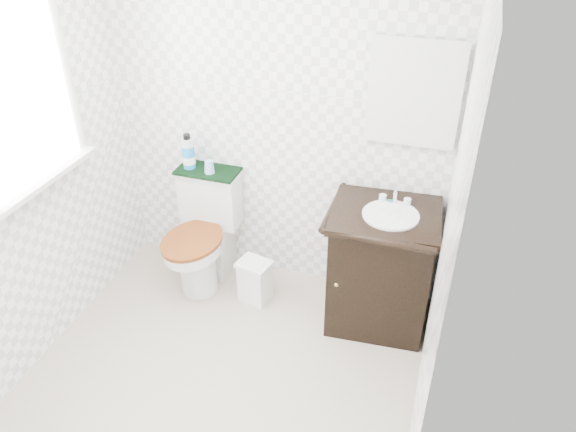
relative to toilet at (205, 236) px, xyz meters
The scene contains 12 objects.
floor 1.13m from the toilet, 64.60° to the right, with size 2.40×2.40×0.00m, color #B8AA94.
wall_back 1.00m from the toilet, 26.74° to the left, with size 2.40×2.40×0.00m, color white.
wall_right 2.02m from the toilet, 31.83° to the right, with size 2.40×2.40×0.00m, color white.
window 1.53m from the toilet, 130.35° to the right, with size 0.02×0.70×0.90m, color white.
mirror 1.70m from the toilet, ahead, with size 0.50×0.02×0.60m, color silver.
toilet is the anchor object (origin of this frame).
vanity 1.23m from the toilet, ahead, with size 0.67×0.59×0.92m.
trash_bin 0.47m from the toilet, 17.63° to the right, with size 0.25×0.21×0.31m.
towel 0.47m from the toilet, 90.00° to the left, with size 0.42×0.22×0.02m, color black.
mouthwash_bottle 0.59m from the toilet, 137.31° to the left, with size 0.08×0.08×0.24m.
cup 0.51m from the toilet, 71.75° to the left, with size 0.07×0.07×0.09m, color #89B3E1.
soap_bar 1.32m from the toilet, ahead, with size 0.07×0.04×0.02m, color #196E7C.
Camera 1 is at (1.07, -1.89, 2.57)m, focal length 35.00 mm.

